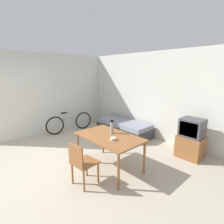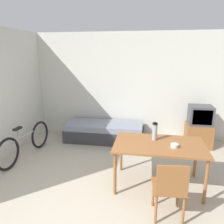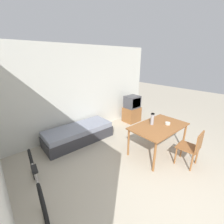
% 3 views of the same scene
% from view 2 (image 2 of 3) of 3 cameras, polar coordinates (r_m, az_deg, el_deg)
% --- Properties ---
extents(wall_back, '(5.59, 0.06, 2.70)m').
position_cam_2_polar(wall_back, '(5.76, 2.86, 6.87)').
color(wall_back, silver).
rests_on(wall_back, ground_plane).
extents(daybed, '(1.97, 0.79, 0.46)m').
position_cam_2_polar(daybed, '(5.61, -1.94, -5.20)').
color(daybed, '#333338').
rests_on(daybed, ground_plane).
extents(tv, '(0.59, 0.49, 1.00)m').
position_cam_2_polar(tv, '(5.57, 21.80, -3.76)').
color(tv, brown).
rests_on(tv, ground_plane).
extents(dining_table, '(1.46, 0.88, 0.75)m').
position_cam_2_polar(dining_table, '(3.68, 12.21, -9.16)').
color(dining_table, brown).
rests_on(dining_table, ground_plane).
extents(wooden_chair, '(0.46, 0.46, 0.86)m').
position_cam_2_polar(wooden_chair, '(3.07, 14.90, -18.49)').
color(wooden_chair, brown).
rests_on(wooden_chair, ground_plane).
extents(bicycle, '(0.23, 1.70, 0.73)m').
position_cam_2_polar(bicycle, '(5.03, -21.69, -7.49)').
color(bicycle, black).
rests_on(bicycle, ground_plane).
extents(thermos_flask, '(0.08, 0.08, 0.30)m').
position_cam_2_polar(thermos_flask, '(3.73, 11.09, -4.82)').
color(thermos_flask, '#99999E').
rests_on(thermos_flask, dining_table).
extents(mate_bowl, '(0.12, 0.12, 0.06)m').
position_cam_2_polar(mate_bowl, '(3.57, 16.01, -8.43)').
color(mate_bowl, beige).
rests_on(mate_bowl, dining_table).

